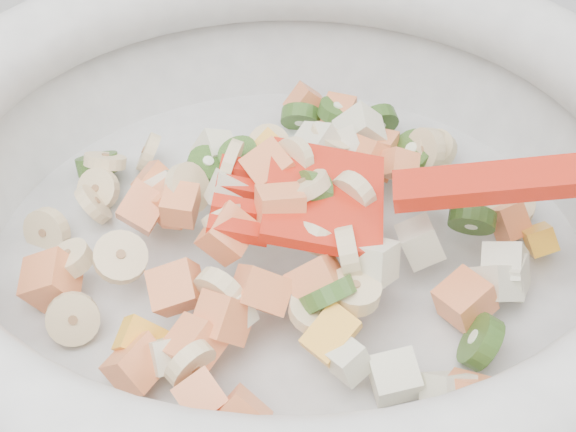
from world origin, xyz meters
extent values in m
cylinder|color=silver|center=(-0.14, 1.41, 0.91)|extent=(0.35, 0.35, 0.02)
torus|color=silver|center=(-0.14, 1.41, 0.99)|extent=(0.42, 0.42, 0.05)
cylinder|color=beige|center=(-0.24, 1.47, 0.93)|extent=(0.03, 0.03, 0.02)
cylinder|color=beige|center=(-0.01, 1.41, 0.93)|extent=(0.04, 0.04, 0.02)
cylinder|color=beige|center=(-0.04, 1.47, 0.94)|extent=(0.04, 0.03, 0.03)
cylinder|color=beige|center=(-0.16, 1.44, 0.97)|extent=(0.02, 0.04, 0.04)
cylinder|color=beige|center=(-0.18, 1.36, 0.95)|extent=(0.03, 0.03, 0.03)
cylinder|color=beige|center=(-0.13, 1.40, 0.98)|extent=(0.04, 0.04, 0.02)
cylinder|color=beige|center=(-0.12, 1.34, 0.95)|extent=(0.04, 0.04, 0.01)
cylinder|color=beige|center=(-0.24, 1.46, 0.93)|extent=(0.02, 0.04, 0.03)
cylinder|color=beige|center=(-0.13, 1.37, 0.96)|extent=(0.03, 0.03, 0.02)
cylinder|color=beige|center=(-0.21, 1.50, 0.93)|extent=(0.02, 0.03, 0.03)
cylinder|color=beige|center=(-0.25, 1.37, 0.93)|extent=(0.04, 0.03, 0.04)
cylinder|color=beige|center=(-0.14, 1.34, 0.95)|extent=(0.03, 0.03, 0.01)
cylinder|color=beige|center=(-0.23, 1.40, 0.95)|extent=(0.04, 0.04, 0.02)
cylinder|color=beige|center=(-0.17, 1.40, 0.96)|extent=(0.03, 0.02, 0.03)
cylinder|color=beige|center=(-0.10, 1.46, 0.96)|extent=(0.03, 0.04, 0.03)
cylinder|color=beige|center=(-0.13, 1.42, 0.98)|extent=(0.02, 0.02, 0.03)
cylinder|color=beige|center=(-0.11, 1.40, 0.97)|extent=(0.02, 0.03, 0.03)
cylinder|color=beige|center=(-0.27, 1.45, 0.93)|extent=(0.03, 0.03, 0.04)
cylinder|color=beige|center=(-0.25, 1.41, 0.94)|extent=(0.03, 0.03, 0.02)
cylinder|color=beige|center=(-0.03, 1.47, 0.93)|extent=(0.03, 0.03, 0.02)
cylinder|color=beige|center=(-0.12, 1.36, 0.96)|extent=(0.02, 0.03, 0.04)
cylinder|color=beige|center=(-0.23, 1.49, 0.94)|extent=(0.03, 0.03, 0.02)
cylinder|color=beige|center=(-0.14, 1.48, 0.95)|extent=(0.04, 0.03, 0.03)
cylinder|color=beige|center=(-0.04, 1.46, 0.94)|extent=(0.02, 0.04, 0.04)
cylinder|color=beige|center=(-0.19, 1.43, 0.96)|extent=(0.03, 0.03, 0.03)
cylinder|color=beige|center=(-0.20, 1.32, 0.94)|extent=(0.03, 0.02, 0.03)
cube|color=#EE8C4B|center=(-0.13, 1.35, 0.95)|extent=(0.03, 0.03, 0.04)
cube|color=#EE8C4B|center=(-0.20, 1.37, 0.95)|extent=(0.03, 0.03, 0.03)
cube|color=#EE8C4B|center=(-0.22, 1.34, 0.93)|extent=(0.04, 0.03, 0.03)
cube|color=#EE8C4B|center=(-0.20, 1.43, 0.95)|extent=(0.04, 0.03, 0.03)
cube|color=#EE8C4B|center=(-0.26, 1.40, 0.94)|extent=(0.03, 0.03, 0.03)
cube|color=#EE8C4B|center=(-0.21, 1.43, 0.95)|extent=(0.03, 0.04, 0.04)
cube|color=#EE8C4B|center=(-0.15, 1.39, 0.97)|extent=(0.02, 0.02, 0.03)
cube|color=#EE8C4B|center=(-0.17, 1.39, 0.96)|extent=(0.03, 0.03, 0.03)
cube|color=#EE8C4B|center=(-0.01, 1.40, 0.93)|extent=(0.02, 0.03, 0.03)
cube|color=#EE8C4B|center=(-0.08, 1.29, 0.93)|extent=(0.03, 0.04, 0.03)
cube|color=#EE8C4B|center=(-0.08, 1.45, 0.95)|extent=(0.03, 0.03, 0.03)
cube|color=#EE8C4B|center=(-0.07, 1.43, 0.95)|extent=(0.03, 0.02, 0.03)
cube|color=#EE8C4B|center=(-0.20, 1.31, 0.94)|extent=(0.03, 0.03, 0.03)
cube|color=#EE8C4B|center=(-0.14, 1.42, 0.97)|extent=(0.03, 0.03, 0.03)
cube|color=#EE8C4B|center=(-0.16, 1.36, 0.95)|extent=(0.03, 0.03, 0.04)
cube|color=#EE8C4B|center=(-0.19, 1.42, 0.96)|extent=(0.02, 0.03, 0.02)
cube|color=#EE8C4B|center=(-0.10, 1.54, 0.93)|extent=(0.03, 0.02, 0.03)
cube|color=#EE8C4B|center=(-0.18, 1.30, 0.94)|extent=(0.03, 0.03, 0.04)
cube|color=#EE8C4B|center=(-0.20, 1.46, 0.94)|extent=(0.03, 0.03, 0.03)
cube|color=#EE8C4B|center=(-0.18, 1.35, 0.95)|extent=(0.03, 0.03, 0.03)
cube|color=#EE8C4B|center=(-0.20, 1.34, 0.94)|extent=(0.03, 0.03, 0.03)
cube|color=#EE8C4B|center=(-0.08, 1.52, 0.94)|extent=(0.03, 0.03, 0.02)
cube|color=#EE8C4B|center=(-0.06, 1.34, 0.94)|extent=(0.03, 0.03, 0.03)
cube|color=#EE8C4B|center=(-0.07, 1.47, 0.94)|extent=(0.03, 0.03, 0.02)
cylinder|color=#60AA38|center=(-0.05, 1.41, 0.95)|extent=(0.03, 0.03, 0.03)
cylinder|color=#60AA38|center=(-0.13, 1.34, 0.95)|extent=(0.04, 0.03, 0.03)
cylinder|color=#60AA38|center=(-0.07, 1.49, 0.94)|extent=(0.03, 0.03, 0.02)
cylinder|color=#60AA38|center=(-0.13, 1.40, 0.97)|extent=(0.02, 0.03, 0.03)
cylinder|color=#60AA38|center=(-0.24, 1.50, 0.93)|extent=(0.04, 0.04, 0.03)
cylinder|color=#60AA38|center=(-0.01, 1.44, 0.93)|extent=(0.03, 0.03, 0.03)
cylinder|color=#60AA38|center=(-0.16, 1.45, 0.96)|extent=(0.03, 0.03, 0.02)
cylinder|color=#60AA38|center=(-0.17, 1.46, 0.95)|extent=(0.03, 0.03, 0.02)
cylinder|color=#60AA38|center=(-0.05, 1.47, 0.94)|extent=(0.03, 0.03, 0.03)
cylinder|color=#60AA38|center=(-0.06, 1.51, 0.93)|extent=(0.03, 0.02, 0.03)
cylinder|color=#60AA38|center=(-0.08, 1.51, 0.94)|extent=(0.03, 0.03, 0.02)
cylinder|color=#60AA38|center=(-0.06, 1.32, 0.93)|extent=(0.03, 0.04, 0.03)
cylinder|color=#60AA38|center=(-0.11, 1.53, 0.93)|extent=(0.04, 0.03, 0.03)
cylinder|color=#60AA38|center=(-0.04, 1.40, 0.94)|extent=(0.03, 0.03, 0.03)
cube|color=#EAE7C7|center=(-0.11, 1.36, 0.96)|extent=(0.03, 0.03, 0.03)
cube|color=#EAE7C7|center=(-0.04, 1.35, 0.94)|extent=(0.03, 0.03, 0.03)
cube|color=#EAE7C7|center=(-0.09, 1.46, 0.95)|extent=(0.03, 0.03, 0.03)
cube|color=#EAE7C7|center=(-0.08, 1.48, 0.95)|extent=(0.03, 0.03, 0.03)
cube|color=#EAE7C7|center=(-0.03, 1.36, 0.94)|extent=(0.03, 0.03, 0.03)
cube|color=#EAE7C7|center=(-0.21, 1.34, 0.94)|extent=(0.02, 0.03, 0.02)
cube|color=#EAE7C7|center=(-0.07, 1.38, 0.95)|extent=(0.03, 0.02, 0.03)
cube|color=#EAE7C7|center=(-0.11, 1.46, 0.96)|extent=(0.04, 0.03, 0.03)
cube|color=#EAE7C7|center=(-0.03, 1.35, 0.94)|extent=(0.03, 0.03, 0.02)
cube|color=#EAE7C7|center=(-0.20, 1.45, 0.95)|extent=(0.02, 0.02, 0.03)
cube|color=#EAE7C7|center=(-0.09, 1.29, 0.93)|extent=(0.03, 0.03, 0.03)
cube|color=#EAE7C7|center=(-0.11, 1.31, 0.93)|extent=(0.02, 0.03, 0.03)
cube|color=#EAE7C7|center=(-0.18, 1.35, 0.95)|extent=(0.03, 0.03, 0.02)
cube|color=#EAE7C7|center=(-0.17, 1.47, 0.95)|extent=(0.03, 0.03, 0.03)
cube|color=#EAE7C7|center=(-0.13, 1.31, 0.94)|extent=(0.02, 0.02, 0.02)
cube|color=#EAE7C7|center=(-0.17, 1.42, 0.96)|extent=(0.03, 0.03, 0.03)
cube|color=#FB9F2E|center=(-0.14, 1.46, 0.95)|extent=(0.03, 0.03, 0.03)
cube|color=#FB9F2E|center=(-0.13, 1.33, 0.95)|extent=(0.03, 0.03, 0.02)
cube|color=#FB9F2E|center=(-0.22, 1.35, 0.94)|extent=(0.03, 0.02, 0.03)
cube|color=#FB9F2E|center=(0.00, 1.38, 0.93)|extent=(0.02, 0.03, 0.03)
cube|color=red|center=(-0.12, 1.39, 0.97)|extent=(0.08, 0.09, 0.02)
cube|color=red|center=(-0.16, 1.43, 0.97)|extent=(0.03, 0.02, 0.01)
cube|color=red|center=(-0.16, 1.41, 0.97)|extent=(0.03, 0.02, 0.01)
cube|color=red|center=(-0.16, 1.40, 0.97)|extent=(0.03, 0.02, 0.01)
cube|color=red|center=(-0.17, 1.38, 0.97)|extent=(0.03, 0.02, 0.01)
camera|label=1|loc=(-0.21, 1.06, 1.26)|focal=55.00mm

